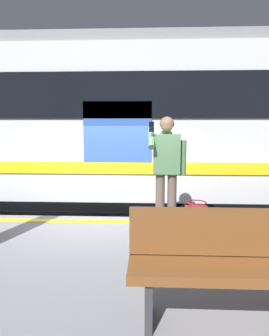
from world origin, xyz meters
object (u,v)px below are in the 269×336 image
object	(u,v)px
train_carriage	(43,120)
passenger	(167,163)
bench	(231,262)
handbag	(196,216)

from	to	relation	value
train_carriage	passenger	bearing A→B (deg)	134.91
bench	passenger	bearing A→B (deg)	-80.00
passenger	bench	size ratio (longest dim) A/B	1.03
passenger	train_carriage	bearing A→B (deg)	-45.09
train_carriage	handbag	bearing A→B (deg)	139.51
train_carriage	handbag	xyz separation A→B (m)	(-3.30, 2.82, -1.52)
passenger	handbag	bearing A→B (deg)	-177.15
handbag	bench	world-z (taller)	bench
passenger	handbag	world-z (taller)	passenger
handbag	bench	xyz separation A→B (m)	(0.06, 2.35, 0.30)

